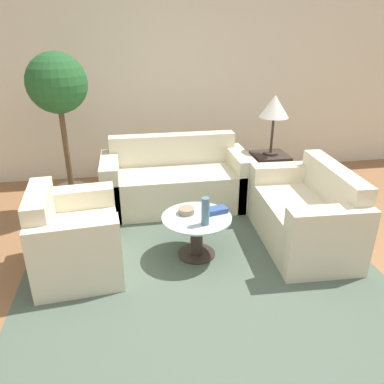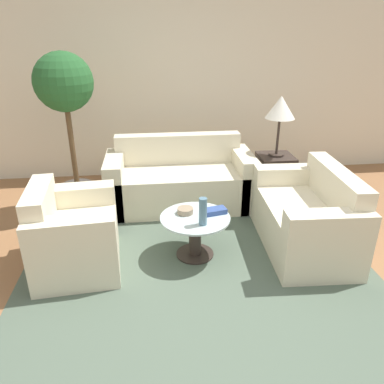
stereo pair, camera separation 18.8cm
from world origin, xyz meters
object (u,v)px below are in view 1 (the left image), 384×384
loveseat (308,216)px  bowl (186,211)px  potted_plant (59,100)px  vase (205,211)px  coffee_table (197,230)px  table_lamp (274,108)px  sofa_main (176,182)px  book_stack (216,210)px  armchair (72,241)px

loveseat → bowl: loveseat is taller
potted_plant → vase: 2.04m
coffee_table → bowl: bowl is taller
loveseat → table_lamp: table_lamp is taller
coffee_table → potted_plant: potted_plant is taller
coffee_table → loveseat: bearing=2.3°
sofa_main → book_stack: (0.23, -1.12, 0.14)m
armchair → sofa_main: bearing=-46.6°
loveseat → potted_plant: 2.84m
loveseat → table_lamp: size_ratio=1.88×
sofa_main → bowl: sofa_main is taller
coffee_table → potted_plant: (-1.26, 1.21, 1.03)m
sofa_main → bowl: 1.10m
bowl → book_stack: (0.28, -0.03, -0.00)m
armchair → book_stack: (1.31, 0.09, 0.14)m
table_lamp → book_stack: size_ratio=3.13×
loveseat → coffee_table: bearing=-85.0°
table_lamp → vase: bearing=-130.2°
coffee_table → table_lamp: 1.81m
vase → coffee_table: bearing=108.3°
armchair → table_lamp: 2.66m
bowl → vase: bearing=-60.4°
loveseat → table_lamp: (-0.01, 1.07, 0.86)m
vase → bowl: (-0.13, 0.23, -0.10)m
armchair → potted_plant: potted_plant is taller
bowl → coffee_table: bearing=-45.3°
sofa_main → armchair: 1.62m
sofa_main → bowl: (-0.04, -1.09, 0.15)m
potted_plant → vase: bearing=-46.1°
sofa_main → potted_plant: size_ratio=0.96×
sofa_main → potted_plant: (-1.22, 0.05, 1.01)m
sofa_main → potted_plant: 1.58m
vase → potted_plant: bearing=133.9°
table_lamp → vase: 1.77m
sofa_main → book_stack: sofa_main is taller
sofa_main → table_lamp: (1.16, -0.05, 0.86)m
potted_plant → coffee_table: bearing=-43.9°
bowl → book_stack: size_ratio=0.66×
book_stack → armchair: bearing=170.9°
table_lamp → book_stack: (-0.92, -1.07, -0.72)m
armchair → bowl: bearing=-88.2°
sofa_main → vase: size_ratio=6.80×
sofa_main → potted_plant: bearing=177.9°
sofa_main → loveseat: (1.17, -1.12, 0.00)m
sofa_main → loveseat: size_ratio=1.30×
sofa_main → vase: sofa_main is taller
armchair → loveseat: loveseat is taller
table_lamp → vase: table_lamp is taller
sofa_main → vase: bearing=-86.1°
loveseat → coffee_table: loveseat is taller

